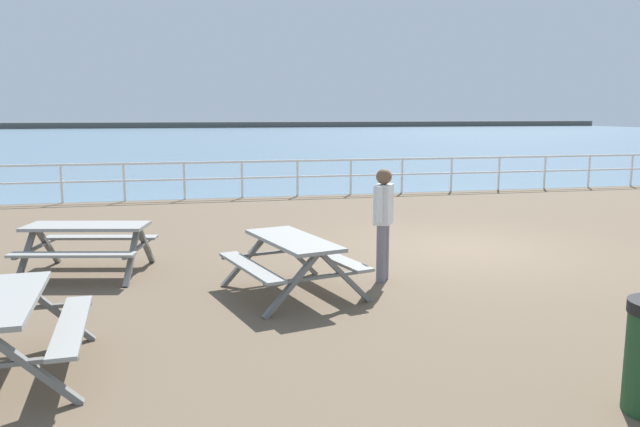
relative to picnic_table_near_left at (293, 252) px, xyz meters
name	(u,v)px	position (x,y,z in m)	size (l,w,h in m)	color
ground_plane	(465,254)	(3.59, 2.13, -0.68)	(30.00, 24.00, 0.20)	brown
sea_band	(229,137)	(3.59, 54.88, -0.58)	(142.00, 90.00, 0.01)	slate
distant_shoreline	(208,127)	(3.59, 97.88, -0.58)	(142.00, 6.00, 1.80)	#4C4C47
seaward_railing	(351,170)	(3.59, 9.88, 0.15)	(23.07, 0.07, 1.08)	white
picnic_table_near_left	(293,252)	(0.00, 0.00, 0.00)	(1.90, 2.12, 0.80)	gray
picnic_table_mid_centre	(87,237)	(-2.88, 1.73, 0.00)	(2.08, 1.86, 0.80)	gray
visitor	(383,217)	(1.42, 0.38, 0.36)	(0.37, 0.46, 1.66)	slate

